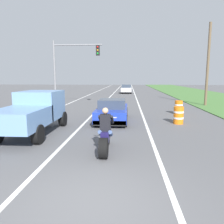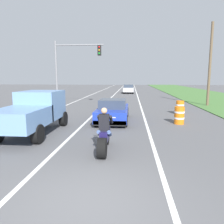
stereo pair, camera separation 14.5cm
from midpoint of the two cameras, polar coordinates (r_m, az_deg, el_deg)
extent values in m
plane|color=#565659|center=(5.07, -5.78, -22.55)|extent=(160.00, 160.00, 0.00)
cube|color=white|center=(25.17, -9.28, 2.80)|extent=(0.14, 120.00, 0.01)
cube|color=white|center=(24.40, 7.34, 2.66)|extent=(0.14, 120.00, 0.01)
cube|color=white|center=(24.53, -1.10, 2.76)|extent=(0.14, 120.00, 0.01)
cylinder|color=black|center=(7.29, -2.05, -9.46)|extent=(0.28, 0.69, 0.69)
cylinder|color=black|center=(8.77, -0.78, -6.48)|extent=(0.12, 0.63, 0.63)
cube|color=#1E194C|center=(8.00, -1.32, -5.81)|extent=(0.28, 1.10, 0.36)
cylinder|color=#B2B2B7|center=(8.60, -0.84, -4.27)|extent=(0.08, 0.36, 0.73)
cylinder|color=#A5A5AA|center=(8.49, -0.86, -1.47)|extent=(0.70, 0.05, 0.05)
cube|color=black|center=(7.66, -1.52, -2.77)|extent=(0.36, 0.24, 0.60)
sphere|color=tan|center=(7.59, -1.54, 0.34)|extent=(0.22, 0.22, 0.22)
cylinder|color=#384C7A|center=(7.81, -2.81, -5.57)|extent=(0.14, 0.47, 0.32)
cylinder|color=black|center=(7.97, -2.85, -1.95)|extent=(0.10, 0.51, 0.40)
cylinder|color=#384C7A|center=(7.77, -0.16, -5.64)|extent=(0.14, 0.47, 0.32)
cylinder|color=black|center=(7.93, 0.31, -2.01)|extent=(0.10, 0.51, 0.40)
cube|color=#1E38B2|center=(13.41, 0.58, -0.14)|extent=(1.80, 4.30, 0.64)
cube|color=#333D4C|center=(13.14, 0.51, 2.22)|extent=(1.56, 1.70, 0.52)
cube|color=black|center=(11.45, -0.24, -2.94)|extent=(1.76, 0.20, 0.28)
cylinder|color=black|center=(15.10, -1.96, 0.08)|extent=(0.24, 0.64, 0.64)
cylinder|color=black|center=(14.99, 4.12, 0.00)|extent=(0.24, 0.64, 0.64)
cylinder|color=black|center=(11.98, -3.85, -2.27)|extent=(0.24, 0.64, 0.64)
cylinder|color=black|center=(11.84, 3.82, -2.40)|extent=(0.24, 0.64, 0.64)
cube|color=#6B93C6|center=(11.79, -17.64, 1.87)|extent=(1.90, 2.10, 1.40)
cube|color=#333D4C|center=(12.07, -17.09, 3.89)|extent=(1.67, 0.29, 0.57)
cube|color=#6B93C6|center=(9.82, -22.60, -1.52)|extent=(1.90, 2.70, 0.80)
cylinder|color=black|center=(12.99, -19.64, -1.54)|extent=(0.28, 0.80, 0.80)
cylinder|color=black|center=(12.37, -12.30, -1.73)|extent=(0.28, 0.80, 0.80)
cylinder|color=black|center=(9.30, -18.47, -5.50)|extent=(0.28, 0.80, 0.80)
cylinder|color=gray|center=(21.32, -14.16, 9.63)|extent=(0.18, 0.18, 6.00)
cylinder|color=gray|center=(20.90, -8.37, 16.98)|extent=(4.48, 0.12, 0.12)
cube|color=black|center=(20.50, -3.13, 15.81)|extent=(0.32, 0.24, 0.90)
sphere|color=red|center=(20.39, -3.19, 16.64)|extent=(0.16, 0.16, 0.16)
sphere|color=orange|center=(20.36, -3.19, 15.86)|extent=(0.16, 0.16, 0.16)
sphere|color=green|center=(20.33, -3.18, 15.07)|extent=(0.16, 0.16, 0.16)
cylinder|color=brown|center=(22.51, 24.44, 11.15)|extent=(0.24, 0.24, 7.64)
cylinder|color=orange|center=(13.16, 17.51, -0.86)|extent=(0.56, 0.56, 1.00)
cylinder|color=white|center=(13.13, 17.55, 0.00)|extent=(0.58, 0.58, 0.10)
cylinder|color=white|center=(13.19, 17.48, -1.50)|extent=(0.58, 0.58, 0.10)
cylinder|color=orange|center=(16.62, 17.60, 1.11)|extent=(0.56, 0.56, 1.00)
cylinder|color=white|center=(16.60, 17.63, 1.79)|extent=(0.58, 0.58, 0.10)
cylinder|color=white|center=(16.64, 17.57, 0.60)|extent=(0.58, 0.58, 0.10)
cube|color=#B2B2B7|center=(37.86, 4.46, 5.90)|extent=(1.76, 4.00, 0.70)
cube|color=#333D4C|center=(37.63, 4.46, 6.79)|extent=(1.56, 2.00, 0.50)
cylinder|color=black|center=(39.30, 3.30, 5.51)|extent=(0.20, 0.60, 0.60)
cylinder|color=black|center=(39.28, 5.65, 5.48)|extent=(0.20, 0.60, 0.60)
cylinder|color=black|center=(36.50, 3.16, 5.25)|extent=(0.20, 0.60, 0.60)
cylinder|color=black|center=(36.48, 5.68, 5.22)|extent=(0.20, 0.60, 0.60)
camera|label=1|loc=(0.07, -89.61, 0.06)|focal=34.92mm
camera|label=2|loc=(0.07, 90.39, -0.06)|focal=34.92mm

